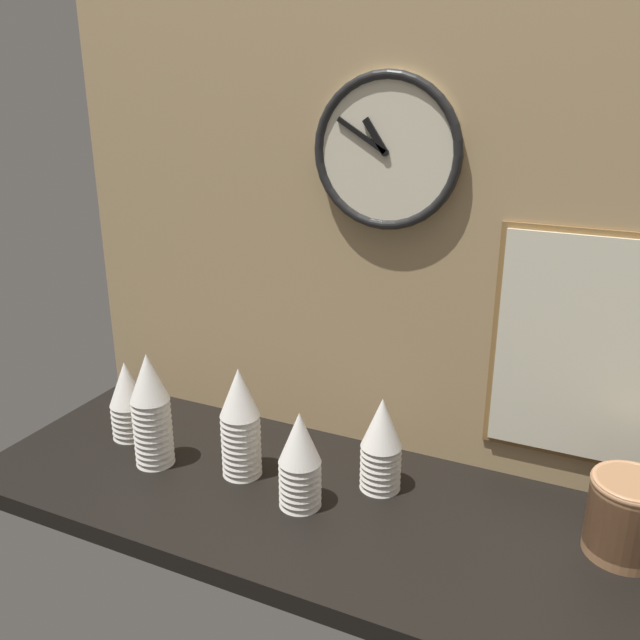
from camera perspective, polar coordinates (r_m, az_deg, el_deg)
The scene contains 10 objects.
ground_plane at distance 144.96cm, azimuth 1.91°, elevation -15.72°, with size 160.00×56.00×4.00cm, color black.
wall_tiled_back at distance 145.93cm, azimuth 6.29°, elevation 7.93°, with size 160.00×3.00×105.00cm.
cup_stack_center at distance 137.53cm, azimuth -1.71°, elevation -11.67°, with size 8.69×8.69×20.84cm.
cup_stack_center_left at distance 147.44cm, azimuth -6.73°, elevation -8.55°, with size 8.69×8.69×25.09cm.
cup_stack_far_left at distance 168.65cm, azimuth -15.88°, elevation -6.48°, with size 8.69×8.69×19.43cm.
cup_stack_center_right at distance 143.31cm, azimuth 5.18°, elevation -10.35°, with size 8.69×8.69×20.84cm.
cup_stack_left at distance 154.62cm, azimuth -14.05°, elevation -7.33°, with size 8.69×8.69×26.50cm.
bowl_stack_far_right at distance 138.11cm, azimuth 24.44°, elevation -14.74°, with size 14.25×14.25×15.28cm.
wall_clock at distance 141.16cm, azimuth 5.61°, elevation 13.91°, with size 31.65×2.70×31.65cm.
menu_board at distance 142.59cm, azimuth 21.18°, elevation -2.39°, with size 35.19×1.32×48.22cm.
Camera 1 is at (45.67, -108.91, 82.06)cm, focal length 38.00 mm.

